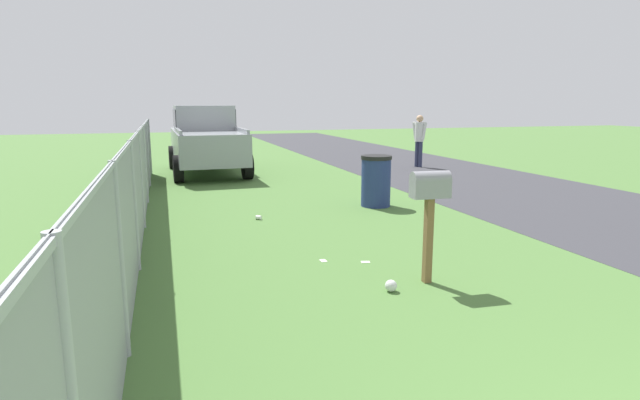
{
  "coord_description": "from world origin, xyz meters",
  "views": [
    {
      "loc": [
        -0.41,
        3.12,
        2.15
      ],
      "look_at": [
        5.24,
        1.37,
        1.02
      ],
      "focal_mm": 28.41,
      "sensor_mm": 36.0,
      "label": 1
    }
  ],
  "objects_px": {
    "mailbox": "(430,195)",
    "pedestrian": "(419,137)",
    "pickup_truck": "(206,138)",
    "trash_bin": "(376,181)"
  },
  "relations": [
    {
      "from": "mailbox",
      "to": "trash_bin",
      "type": "relative_size",
      "value": 1.27
    },
    {
      "from": "pickup_truck",
      "to": "trash_bin",
      "type": "distance_m",
      "value": 7.14
    },
    {
      "from": "mailbox",
      "to": "pedestrian",
      "type": "xyz_separation_m",
      "value": [
        10.33,
        -5.39,
        -0.06
      ]
    },
    {
      "from": "mailbox",
      "to": "trash_bin",
      "type": "bearing_deg",
      "value": -12.17
    },
    {
      "from": "trash_bin",
      "to": "pedestrian",
      "type": "bearing_deg",
      "value": -35.26
    },
    {
      "from": "pickup_truck",
      "to": "pedestrian",
      "type": "bearing_deg",
      "value": -96.37
    },
    {
      "from": "mailbox",
      "to": "pedestrian",
      "type": "height_order",
      "value": "pedestrian"
    },
    {
      "from": "pedestrian",
      "to": "trash_bin",
      "type": "bearing_deg",
      "value": 27.92
    },
    {
      "from": "mailbox",
      "to": "pickup_truck",
      "type": "xyz_separation_m",
      "value": [
        10.98,
        1.7,
        0.01
      ]
    },
    {
      "from": "trash_bin",
      "to": "mailbox",
      "type": "bearing_deg",
      "value": 164.25
    }
  ]
}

